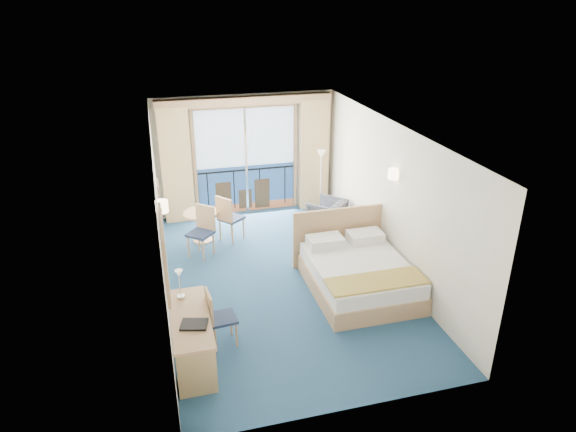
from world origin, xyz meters
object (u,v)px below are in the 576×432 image
object	(u,v)px
bed	(358,273)
round_table	(201,219)
nightstand	(358,235)
table_chair_a	(228,216)
desk	(195,355)
armchair	(327,214)
table_chair_b	(203,228)
floor_lamp	(321,166)
desk_chair	(217,315)

from	to	relation	value
bed	round_table	size ratio (longest dim) A/B	2.95
nightstand	table_chair_a	distance (m)	2.64
bed	desk	size ratio (longest dim) A/B	1.38
desk	bed	bearing A→B (deg)	28.24
armchair	table_chair_b	bearing A→B (deg)	-32.47
armchair	desk	xyz separation A→B (m)	(-3.20, -4.05, 0.07)
floor_lamp	table_chair_b	size ratio (longest dim) A/B	1.50
desk	table_chair_b	bearing A→B (deg)	81.88
armchair	floor_lamp	distance (m)	1.16
bed	table_chair_a	distance (m)	3.05
floor_lamp	table_chair_b	xyz separation A→B (m)	(-2.83, -1.37, -0.57)
armchair	nightstand	bearing A→B (deg)	60.99
table_chair_a	table_chair_b	distance (m)	0.73
table_chair_b	desk_chair	bearing A→B (deg)	-50.80
armchair	desk	distance (m)	5.16
bed	desk_chair	distance (m)	2.68
desk	table_chair_b	xyz separation A→B (m)	(0.50, 3.51, 0.17)
armchair	desk_chair	world-z (taller)	desk_chair
bed	armchair	distance (m)	2.51
round_table	table_chair_a	distance (m)	0.55
desk	round_table	bearing A→B (deg)	82.60
floor_lamp	round_table	bearing A→B (deg)	-164.56
desk	desk_chair	world-z (taller)	desk_chair
nightstand	desk_chair	xyz separation A→B (m)	(-3.10, -2.30, 0.21)
desk	table_chair_b	world-z (taller)	table_chair_b
floor_lamp	desk	world-z (taller)	floor_lamp
bed	armchair	xyz separation A→B (m)	(0.30, 2.49, 0.01)
desk	round_table	world-z (taller)	desk
table_chair_a	round_table	bearing A→B (deg)	37.77
nightstand	armchair	world-z (taller)	armchair
armchair	floor_lamp	size ratio (longest dim) A/B	0.48
table_chair_b	table_chair_a	bearing A→B (deg)	80.89
nightstand	round_table	distance (m)	3.18
round_table	table_chair_a	world-z (taller)	table_chair_a
bed	table_chair_b	world-z (taller)	bed
armchair	floor_lamp	xyz separation A→B (m)	(0.13, 0.83, 0.81)
nightstand	desk	distance (m)	4.57
table_chair_a	desk	bearing A→B (deg)	126.27
round_table	table_chair_b	xyz separation A→B (m)	(-0.03, -0.59, 0.08)
bed	round_table	distance (m)	3.49
nightstand	floor_lamp	size ratio (longest dim) A/B	0.39
bed	desk_chair	xyz separation A→B (m)	(-2.52, -0.91, 0.19)
table_chair_a	nightstand	bearing A→B (deg)	-151.63
armchair	round_table	bearing A→B (deg)	-44.95
floor_lamp	bed	bearing A→B (deg)	-97.25
floor_lamp	nightstand	bearing A→B (deg)	-85.22
round_table	desk_chair	bearing A→B (deg)	-92.42
desk_chair	table_chair_a	distance (m)	3.40
nightstand	table_chair_a	bearing A→B (deg)	157.07
nightstand	round_table	world-z (taller)	round_table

